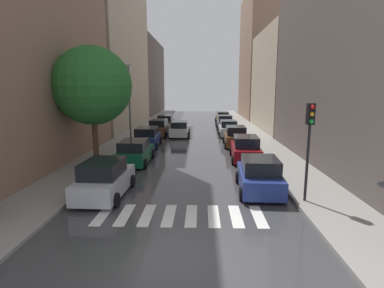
{
  "coord_description": "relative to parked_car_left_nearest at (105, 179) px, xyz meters",
  "views": [
    {
      "loc": [
        0.84,
        -8.26,
        5.07
      ],
      "look_at": [
        0.11,
        15.06,
        0.8
      ],
      "focal_mm": 28.6,
      "sensor_mm": 36.0,
      "label": 1
    }
  ],
  "objects": [
    {
      "name": "car_midroad",
      "position": [
        2.24,
        18.46,
        -0.06
      ],
      "size": [
        2.08,
        4.34,
        1.63
      ],
      "rotation": [
        0.0,
        0.0,
        1.57
      ],
      "color": "silver",
      "rests_on": "ground"
    },
    {
      "name": "street_tree_left",
      "position": [
        -2.45,
        5.98,
        4.4
      ],
      "size": [
        5.04,
        5.04,
        7.6
      ],
      "color": "#513823",
      "rests_on": "sidewalk_left"
    },
    {
      "name": "parked_car_right_second",
      "position": [
        7.71,
        7.65,
        -0.01
      ],
      "size": [
        2.25,
        4.44,
        1.75
      ],
      "rotation": [
        0.0,
        0.0,
        1.52
      ],
      "color": "maroon",
      "rests_on": "ground"
    },
    {
      "name": "parked_car_right_fifth",
      "position": [
        7.52,
        24.69,
        -0.02
      ],
      "size": [
        2.13,
        4.03,
        1.73
      ],
      "rotation": [
        0.0,
        0.0,
        1.56
      ],
      "color": "#474C51",
      "rests_on": "ground"
    },
    {
      "name": "building_left_mid",
      "position": [
        -7.27,
        27.13,
        9.69
      ],
      "size": [
        6.0,
        21.3,
        21.01
      ],
      "primitive_type": "cube",
      "color": "#B2A38C",
      "rests_on": "ground"
    },
    {
      "name": "parked_car_left_nearest",
      "position": [
        0.0,
        0.0,
        0.0
      ],
      "size": [
        2.17,
        4.21,
        1.77
      ],
      "rotation": [
        0.0,
        0.0,
        1.54
      ],
      "color": "#B2B7BF",
      "rests_on": "ground"
    },
    {
      "name": "parked_car_left_fifth",
      "position": [
        0.01,
        24.71,
        -0.02
      ],
      "size": [
        2.21,
        4.09,
        1.71
      ],
      "rotation": [
        0.0,
        0.0,
        1.55
      ],
      "color": "#474C51",
      "rests_on": "ground"
    },
    {
      "name": "building_right_mid",
      "position": [
        14.73,
        23.97,
        5.08
      ],
      "size": [
        6.0,
        14.64,
        11.8
      ],
      "primitive_type": "cube",
      "color": "#B2A38C",
      "rests_on": "ground"
    },
    {
      "name": "parked_car_left_second",
      "position": [
        0.01,
        6.54,
        -0.06
      ],
      "size": [
        2.19,
        4.49,
        1.61
      ],
      "rotation": [
        0.0,
        0.0,
        1.56
      ],
      "color": "#0C4C2D",
      "rests_on": "ground"
    },
    {
      "name": "parked_car_left_fourth",
      "position": [
        -0.03,
        19.02,
        -0.01
      ],
      "size": [
        2.23,
        4.49,
        1.74
      ],
      "rotation": [
        0.0,
        0.0,
        1.53
      ],
      "color": "brown",
      "rests_on": "ground"
    },
    {
      "name": "sidewalk_left",
      "position": [
        -2.77,
        18.5,
        -0.75
      ],
      "size": [
        3.0,
        72.0,
        0.15
      ],
      "primitive_type": "cube",
      "color": "gray",
      "rests_on": "ground"
    },
    {
      "name": "building_right_near",
      "position": [
        14.73,
        6.25,
        7.73
      ],
      "size": [
        6.0,
        20.11,
        17.09
      ],
      "primitive_type": "cube",
      "color": "#564C47",
      "rests_on": "ground"
    },
    {
      "name": "parked_car_right_nearest",
      "position": [
        7.44,
        0.87,
        -0.01
      ],
      "size": [
        2.28,
        4.11,
        1.74
      ],
      "rotation": [
        0.0,
        0.0,
        1.52
      ],
      "color": "navy",
      "rests_on": "ground"
    },
    {
      "name": "crosswalk_stripes",
      "position": [
        3.73,
        -2.15,
        -0.82
      ],
      "size": [
        6.75,
        2.2,
        0.01
      ],
      "color": "silver",
      "rests_on": "ground"
    },
    {
      "name": "building_right_far",
      "position": [
        14.73,
        39.47,
        9.27
      ],
      "size": [
        6.0,
        14.35,
        20.18
      ],
      "primitive_type": "cube",
      "color": "#8C6B56",
      "rests_on": "ground"
    },
    {
      "name": "sidewalk_right",
      "position": [
        10.23,
        18.5,
        -0.75
      ],
      "size": [
        3.0,
        72.0,
        0.15
      ],
      "primitive_type": "cube",
      "color": "gray",
      "rests_on": "ground"
    },
    {
      "name": "parked_car_right_third",
      "position": [
        7.58,
        13.02,
        0.01
      ],
      "size": [
        2.11,
        4.06,
        1.79
      ],
      "rotation": [
        0.0,
        0.0,
        1.55
      ],
      "color": "brown",
      "rests_on": "ground"
    },
    {
      "name": "lamp_post_left",
      "position": [
        -1.82,
        13.35,
        3.38
      ],
      "size": [
        0.6,
        0.28,
        7.04
      ],
      "color": "#595B60",
      "rests_on": "sidewalk_left"
    },
    {
      "name": "ground_plane",
      "position": [
        3.73,
        18.5,
        -0.84
      ],
      "size": [
        28.0,
        72.0,
        0.04
      ],
      "primitive_type": "cube",
      "color": "#3A3A3C"
    },
    {
      "name": "traffic_light_right_corner",
      "position": [
        9.18,
        -0.71,
        2.46
      ],
      "size": [
        0.3,
        0.42,
        4.3
      ],
      "color": "black",
      "rests_on": "sidewalk_right"
    },
    {
      "name": "parked_car_right_sixth",
      "position": [
        7.66,
        31.2,
        -0.04
      ],
      "size": [
        2.09,
        4.45,
        1.68
      ],
      "rotation": [
        0.0,
        0.0,
        1.6
      ],
      "color": "brown",
      "rests_on": "ground"
    },
    {
      "name": "parked_car_right_fourth",
      "position": [
        7.44,
        18.83,
        -0.03
      ],
      "size": [
        2.07,
        4.24,
        1.7
      ],
      "rotation": [
        0.0,
        0.0,
        1.57
      ],
      "color": "#B2B7BF",
      "rests_on": "ground"
    },
    {
      "name": "parked_car_left_third",
      "position": [
        -0.19,
        12.49,
        -0.01
      ],
      "size": [
        2.23,
        4.51,
        1.73
      ],
      "rotation": [
        0.0,
        0.0,
        1.59
      ],
      "color": "navy",
      "rests_on": "ground"
    },
    {
      "name": "building_left_far",
      "position": [
        -7.27,
        48.74,
        6.31
      ],
      "size": [
        6.0,
        21.42,
        14.26
      ],
      "primitive_type": "cube",
      "color": "#564C47",
      "rests_on": "ground"
    }
  ]
}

